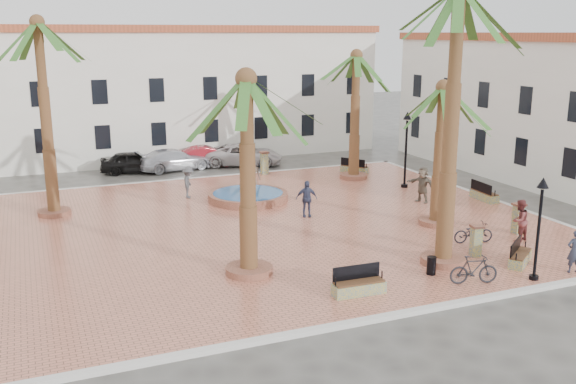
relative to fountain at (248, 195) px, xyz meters
name	(u,v)px	position (x,y,z in m)	size (l,w,h in m)	color
ground	(269,226)	(-0.50, -4.52, -0.45)	(120.00, 120.00, 0.00)	#56544F
plaza	(269,225)	(-0.50, -4.52, -0.38)	(26.00, 22.00, 0.15)	#D77B5F
kerb_n	(207,178)	(-0.50, 6.48, -0.37)	(26.30, 0.30, 0.16)	silver
kerb_s	(388,316)	(-0.50, -15.52, -0.37)	(26.30, 0.30, 0.16)	silver
kerb_e	(489,199)	(12.50, -4.52, -0.37)	(0.30, 22.30, 0.16)	silver
building_north	(173,91)	(-0.50, 15.48, 4.31)	(30.40, 7.40, 9.50)	white
building_east	(566,109)	(19.49, -2.52, 4.06)	(7.40, 26.40, 9.00)	white
fountain	(248,195)	(0.00, 0.00, 0.00)	(4.32, 4.32, 2.23)	#A36049
palm_nw	(39,43)	(-9.89, 0.97, 8.08)	(5.23, 5.23, 9.68)	#A36049
palm_sw	(247,105)	(-3.48, -10.34, 6.06)	(5.81, 5.81, 7.68)	#A36049
palm_s	(458,19)	(3.98, -12.18, 9.01)	(5.74, 5.74, 10.75)	#A36049
palm_e	(442,105)	(6.80, -7.64, 5.33)	(5.19, 5.19, 6.81)	#A36049
palm_ne	(356,71)	(7.86, 2.64, 6.31)	(5.62, 5.62, 7.91)	#A36049
bench_s	(359,286)	(-0.60, -13.66, -0.02)	(1.91, 0.65, 1.00)	#8C9260
bench_se	(520,257)	(6.71, -13.42, -0.04)	(1.75, 1.50, 0.94)	#8C9260
bench_e	(484,195)	(11.87, -4.84, -0.02)	(0.70, 1.94, 1.01)	#8C9260
bench_ne	(354,169)	(8.66, 4.05, -0.03)	(1.48, 1.81, 0.96)	#8C9260
lamppost_s	(540,211)	(6.04, -14.92, 2.31)	(0.42, 0.42, 3.86)	black
lamppost_e	(406,137)	(9.49, -0.65, 2.71)	(0.48, 0.48, 4.45)	black
bollard_se	(476,240)	(5.67, -12.01, 0.37)	(0.54, 0.54, 1.31)	#8C9260
bollard_n	(264,162)	(3.12, 5.88, 0.45)	(0.54, 0.54, 1.46)	#8C9260
bollard_e	(518,218)	(9.39, -10.24, 0.42)	(0.53, 0.53, 1.39)	#8C9260
litter_bin	(431,265)	(2.84, -13.04, 0.04)	(0.36, 0.36, 0.69)	black
cyclist_a	(575,251)	(7.92, -14.92, 0.54)	(0.62, 0.40, 1.69)	#2E3245
bicycle_a	(473,233)	(6.67, -10.58, 0.15)	(0.61, 1.74, 0.91)	black
cyclist_b	(519,220)	(8.66, -11.12, 0.63)	(0.91, 0.71, 1.86)	brown
bicycle_b	(474,270)	(3.69, -14.41, 0.23)	(0.50, 1.78, 1.07)	black
pedestrian_fountain_a	(252,174)	(1.03, 2.24, 0.62)	(0.90, 0.59, 1.85)	#7B6553
pedestrian_fountain_b	(307,199)	(1.64, -4.12, 0.61)	(1.07, 0.44, 1.82)	#384060
pedestrian_north	(188,183)	(-2.86, 1.72, 0.56)	(1.11, 0.64, 1.72)	#494A4D
pedestrian_east	(423,185)	(8.51, -3.93, 0.66)	(1.79, 0.57, 1.93)	#6B6050
car_black	(134,162)	(-4.48, 10.10, 0.27)	(1.72, 4.27, 1.46)	black
car_red	(207,156)	(0.60, 10.44, 0.24)	(1.48, 4.23, 1.39)	maroon
car_silver	(174,160)	(-1.83, 9.90, 0.27)	(2.03, 4.99, 1.45)	silver
car_white	(244,155)	(3.02, 9.73, 0.29)	(2.46, 5.33, 1.48)	beige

